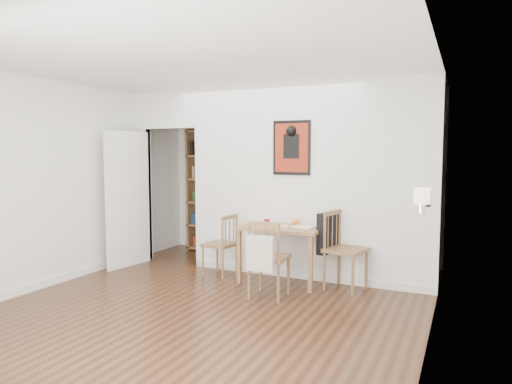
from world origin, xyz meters
The scene contains 15 objects.
ground centered at (0.00, 0.00, 0.00)m, with size 5.20×5.20×0.00m, color #4C3118.
room_shell centered at (0.10, 1.34, 1.30)m, with size 5.20×5.20×5.20m.
dining_table centered at (0.36, 1.10, 0.65)m, with size 1.08×0.69×0.74m.
chair_left centered at (-0.52, 1.02, 0.43)m, with size 0.47×0.47×0.85m.
chair_right centered at (1.18, 1.10, 0.51)m, with size 0.64×0.58×0.98m.
chair_front centered at (0.46, 0.43, 0.47)m, with size 0.48×0.54×0.92m.
bookshelf centered at (-1.43, 2.40, 1.03)m, with size 0.88×0.35×2.09m.
fireplace centered at (2.16, 0.25, 0.62)m, with size 0.45×1.25×1.16m.
red_glass centered at (0.19, 1.01, 0.78)m, with size 0.07×0.07×0.10m, color maroon.
orange_fruit centered at (0.50, 1.24, 0.78)m, with size 0.09×0.09×0.09m, color orange.
placemat centered at (0.24, 1.10, 0.74)m, with size 0.41×0.31×0.00m, color beige.
notebook centered at (0.65, 1.13, 0.74)m, with size 0.28×0.21×0.01m, color white.
mantel_lamp centered at (2.17, -0.16, 1.30)m, with size 0.14×0.14×0.22m.
ceramic_jar_a centered at (2.16, 0.36, 1.22)m, with size 0.11×0.11×0.13m, color black.
ceramic_jar_b centered at (2.11, 0.59, 1.21)m, with size 0.08×0.08×0.10m, color black.
Camera 1 is at (2.52, -4.34, 1.68)m, focal length 32.00 mm.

